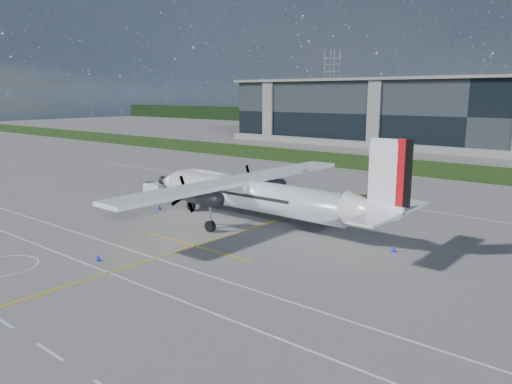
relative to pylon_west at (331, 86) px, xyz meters
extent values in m
plane|color=slate|center=(80.00, -110.00, -15.00)|extent=(400.00, 400.00, 0.00)
cube|color=#1E3E10|center=(80.00, -102.00, -14.98)|extent=(400.00, 18.00, 0.04)
cube|color=black|center=(80.00, -70.00, -7.50)|extent=(120.00, 20.00, 15.00)
cube|color=yellow|center=(83.00, -140.00, -14.99)|extent=(0.20, 70.00, 0.01)
cube|color=white|center=(80.00, -164.00, -14.99)|extent=(90.00, 0.15, 0.01)
imported|color=#F25907|center=(71.91, -144.69, -14.09)|extent=(0.61, 0.80, 1.81)
cone|color=#0D1EE7|center=(95.93, -147.16, -14.75)|extent=(0.36, 0.36, 0.50)
cone|color=#0D1EE7|center=(80.23, -163.05, -14.75)|extent=(0.36, 0.36, 0.50)
cone|color=#0D1EE7|center=(70.68, -149.49, -14.75)|extent=(0.36, 0.36, 0.50)
cone|color=#0D1EE7|center=(67.06, -147.33, -14.75)|extent=(0.36, 0.36, 0.50)
camera|label=1|loc=(111.47, -182.40, -2.97)|focal=35.00mm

